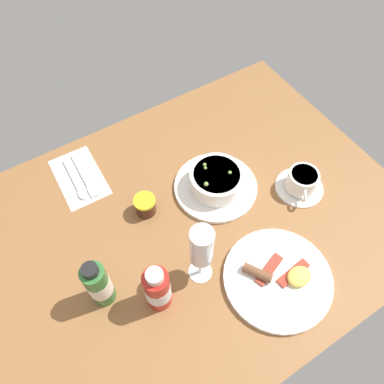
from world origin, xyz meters
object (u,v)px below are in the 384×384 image
at_px(cutlery_setting, 80,178).
at_px(jam_jar, 145,205).
at_px(coffee_cup, 302,182).
at_px(breakfast_plate, 278,278).
at_px(wine_glass, 201,248).
at_px(porridge_bowl, 216,182).
at_px(sauce_bottle_green, 99,284).
at_px(sauce_bottle_red, 157,289).

bearing_deg(cutlery_setting, jam_jar, 119.84).
distance_m(coffee_cup, jam_jar, 0.42).
bearing_deg(coffee_cup, cutlery_setting, -34.96).
height_order(cutlery_setting, breakfast_plate, breakfast_plate).
distance_m(wine_glass, breakfast_plate, 0.22).
xyz_separation_m(porridge_bowl, wine_glass, (0.17, 0.18, 0.10)).
xyz_separation_m(wine_glass, breakfast_plate, (-0.15, 0.11, -0.13)).
relative_size(cutlery_setting, breakfast_plate, 0.77).
bearing_deg(breakfast_plate, porridge_bowl, -93.84).
height_order(porridge_bowl, coffee_cup, porridge_bowl).
xyz_separation_m(cutlery_setting, coffee_cup, (-0.50, 0.35, 0.03)).
bearing_deg(sauce_bottle_green, jam_jar, -141.09).
relative_size(cutlery_setting, coffee_cup, 1.50).
relative_size(sauce_bottle_red, breakfast_plate, 0.61).
relative_size(wine_glass, sauce_bottle_green, 1.20).
distance_m(coffee_cup, wine_glass, 0.38).
height_order(porridge_bowl, sauce_bottle_green, sauce_bottle_green).
relative_size(jam_jar, sauce_bottle_green, 0.34).
distance_m(wine_glass, sauce_bottle_red, 0.13).
bearing_deg(sauce_bottle_red, wine_glass, -176.83).
bearing_deg(breakfast_plate, sauce_bottle_red, -22.24).
relative_size(coffee_cup, jam_jar, 2.33).
bearing_deg(wine_glass, jam_jar, -82.28).
distance_m(jam_jar, sauce_bottle_green, 0.25).
distance_m(coffee_cup, sauce_bottle_green, 0.58).
distance_m(cutlery_setting, sauce_bottle_green, 0.36).
bearing_deg(sauce_bottle_green, porridge_bowl, -163.38).
relative_size(porridge_bowl, sauce_bottle_green, 1.36).
relative_size(cutlery_setting, sauce_bottle_green, 1.18).
distance_m(porridge_bowl, sauce_bottle_green, 0.40).
bearing_deg(coffee_cup, porridge_bowl, -31.97).
bearing_deg(cutlery_setting, coffee_cup, 145.04).
height_order(wine_glass, sauce_bottle_red, wine_glass).
distance_m(porridge_bowl, jam_jar, 0.20).
relative_size(cutlery_setting, wine_glass, 0.98).
bearing_deg(breakfast_plate, coffee_cup, -141.11).
bearing_deg(cutlery_setting, sauce_bottle_red, 93.34).
bearing_deg(wine_glass, porridge_bowl, -132.36).
bearing_deg(cutlery_setting, sauce_bottle_green, 77.01).
height_order(porridge_bowl, sauce_bottle_red, sauce_bottle_red).
height_order(coffee_cup, wine_glass, wine_glass).
bearing_deg(sauce_bottle_green, wine_glass, 162.81).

